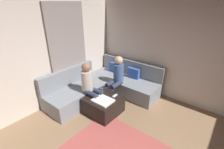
{
  "coord_description": "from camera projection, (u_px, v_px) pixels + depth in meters",
  "views": [
    {
      "loc": [
        0.61,
        -1.15,
        2.49
      ],
      "look_at": [
        -1.63,
        1.63,
        0.85
      ],
      "focal_mm": 25.56,
      "sensor_mm": 36.0,
      "label": 1
    }
  ],
  "objects": [
    {
      "name": "coffee_mug",
      "position": [
        101.0,
        90.0,
        4.01
      ],
      "size": [
        0.08,
        0.08,
        0.1
      ],
      "primitive_type": "cylinder",
      "color": "#334C72",
      "rests_on": "ottoman"
    },
    {
      "name": "ottoman",
      "position": [
        103.0,
        105.0,
        3.86
      ],
      "size": [
        0.76,
        0.76,
        0.42
      ],
      "primitive_type": "cube",
      "color": "black",
      "rests_on": "ground_plane"
    },
    {
      "name": "wall_left",
      "position": [
        14.0,
        62.0,
        3.31
      ],
      "size": [
        0.12,
        6.0,
        2.7
      ],
      "primitive_type": "cube",
      "color": "beige",
      "rests_on": "ground_plane"
    },
    {
      "name": "game_remote",
      "position": [
        115.0,
        96.0,
        3.82
      ],
      "size": [
        0.05,
        0.15,
        0.02
      ],
      "primitive_type": "cube",
      "color": "white",
      "rests_on": "ottoman"
    },
    {
      "name": "curtain_panel",
      "position": [
        69.0,
        53.0,
        4.22
      ],
      "size": [
        0.06,
        1.1,
        2.5
      ],
      "primitive_type": "cube",
      "color": "gray",
      "rests_on": "ground_plane"
    },
    {
      "name": "folded_blanket",
      "position": [
        103.0,
        101.0,
        3.62
      ],
      "size": [
        0.44,
        0.36,
        0.04
      ],
      "primitive_type": "cube",
      "color": "white",
      "rests_on": "ottoman"
    },
    {
      "name": "person_on_couch_back",
      "position": [
        116.0,
        76.0,
        4.28
      ],
      "size": [
        0.3,
        0.6,
        1.2
      ],
      "rotation": [
        0.0,
        0.0,
        3.14
      ],
      "color": "#2D3347",
      "rests_on": "ground_plane"
    },
    {
      "name": "person_on_couch_side",
      "position": [
        90.0,
        85.0,
        3.85
      ],
      "size": [
        0.6,
        0.3,
        1.2
      ],
      "rotation": [
        0.0,
        0.0,
        -1.57
      ],
      "color": "#2D3347",
      "rests_on": "ground_plane"
    },
    {
      "name": "wall_back",
      "position": [
        201.0,
        55.0,
        3.72
      ],
      "size": [
        6.0,
        0.12,
        2.7
      ],
      "primitive_type": "cube",
      "color": "beige",
      "rests_on": "ground_plane"
    },
    {
      "name": "sectional_couch",
      "position": [
        105.0,
        86.0,
        4.6
      ],
      "size": [
        2.1,
        2.55,
        0.87
      ],
      "color": "gray",
      "rests_on": "ground_plane"
    }
  ]
}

